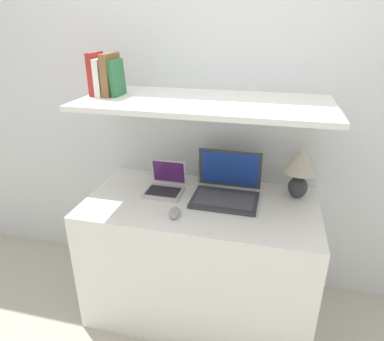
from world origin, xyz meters
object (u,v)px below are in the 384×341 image
at_px(table_lamp, 300,167).
at_px(book_white, 103,77).
at_px(laptop_small, 165,186).
at_px(book_green, 117,78).
at_px(laptop_large, 226,190).
at_px(computer_mouse, 175,213).
at_px(book_brown, 111,75).
at_px(router_box, 208,171).
at_px(book_red, 96,74).

xyz_separation_m(table_lamp, book_white, (-1.10, -0.12, 0.47)).
distance_m(table_lamp, book_white, 1.21).
relative_size(laptop_small, book_green, 1.14).
height_order(laptop_large, computer_mouse, laptop_large).
bearing_deg(table_lamp, book_brown, -173.68).
relative_size(table_lamp, router_box, 1.99).
relative_size(table_lamp, book_red, 1.32).
height_order(laptop_large, book_red, book_red).
height_order(computer_mouse, router_box, router_box).
bearing_deg(book_green, computer_mouse, -33.42).
bearing_deg(table_lamp, book_white, -173.94).
bearing_deg(book_brown, computer_mouse, -31.16).
height_order(table_lamp, book_white, book_white).
relative_size(computer_mouse, book_red, 0.54).
xyz_separation_m(table_lamp, book_red, (-1.15, -0.12, 0.49)).
bearing_deg(book_red, table_lamp, 5.84).
xyz_separation_m(table_lamp, book_brown, (-1.06, -0.12, 0.49)).
bearing_deg(book_green, table_lamp, 6.54).
bearing_deg(book_brown, table_lamp, 6.32).
height_order(laptop_large, laptop_small, laptop_large).
distance_m(laptop_large, laptop_small, 0.37).
relative_size(book_red, book_white, 1.14).
height_order(computer_mouse, book_red, book_red).
height_order(router_box, book_green, book_green).
bearing_deg(computer_mouse, laptop_large, 48.47).
distance_m(laptop_small, computer_mouse, 0.29).
relative_size(laptop_small, router_box, 1.48).
distance_m(laptop_large, book_brown, 0.91).
bearing_deg(laptop_large, book_red, -179.47).
height_order(laptop_small, book_green, book_green).
distance_m(computer_mouse, book_red, 0.88).
height_order(router_box, book_red, book_red).
bearing_deg(router_box, book_brown, -158.60).
bearing_deg(computer_mouse, book_green, 146.58).
xyz_separation_m(computer_mouse, book_white, (-0.47, 0.26, 0.65)).
height_order(book_brown, book_green, book_brown).
height_order(book_white, book_green, book_white).
distance_m(laptop_large, book_red, 0.97).
bearing_deg(table_lamp, laptop_small, -171.25).
bearing_deg(laptop_small, laptop_large, 1.22).
height_order(laptop_small, router_box, laptop_small).
bearing_deg(book_red, computer_mouse, -26.64).
xyz_separation_m(book_white, book_green, (0.08, -0.00, -0.00)).
bearing_deg(book_white, book_brown, 0.00).
xyz_separation_m(laptop_large, laptop_small, (-0.37, -0.01, -0.01)).
relative_size(router_box, book_green, 0.77).
bearing_deg(book_red, book_brown, 0.00).
bearing_deg(laptop_large, book_green, -179.36).
bearing_deg(laptop_large, book_brown, -179.40).
bearing_deg(book_red, book_white, 0.00).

